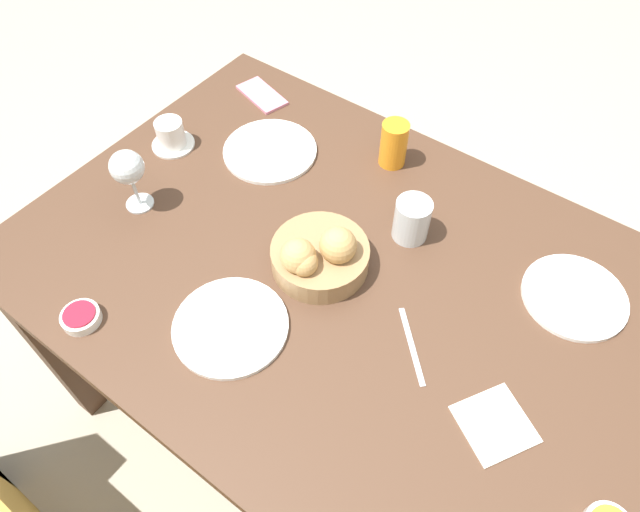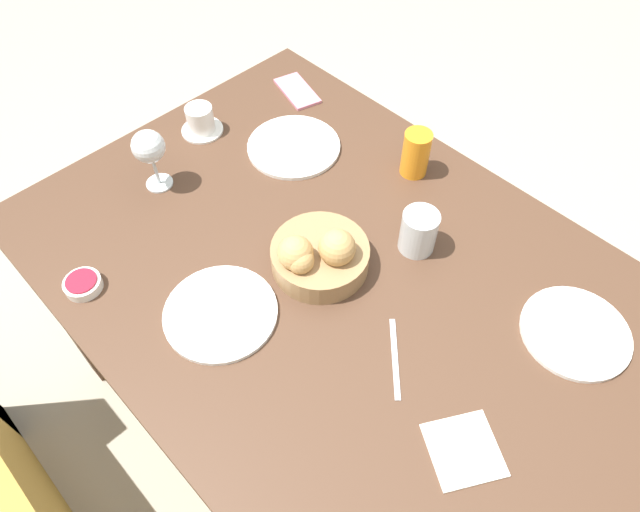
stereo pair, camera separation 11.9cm
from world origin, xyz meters
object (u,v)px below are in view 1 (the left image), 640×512
(plate_far_center, at_px, (231,326))
(wine_glass, at_px, (128,169))
(napkin, at_px, (495,424))
(jam_bowl_berry, at_px, (81,317))
(fork_silver, at_px, (412,346))
(coffee_cup, at_px, (171,135))
(water_tumbler, at_px, (412,220))
(plate_near_right, at_px, (270,151))
(plate_near_left, at_px, (574,297))
(juice_glass, at_px, (394,144))
(cell_phone, at_px, (262,95))
(bread_basket, at_px, (319,256))

(plate_far_center, height_order, wine_glass, wine_glass)
(wine_glass, height_order, napkin, wine_glass)
(jam_bowl_berry, bearing_deg, fork_silver, -148.74)
(napkin, bearing_deg, plate_far_center, 14.22)
(coffee_cup, bearing_deg, water_tumbler, -170.95)
(plate_near_right, height_order, jam_bowl_berry, jam_bowl_berry)
(coffee_cup, xyz_separation_m, jam_bowl_berry, (-0.23, 0.48, -0.02))
(coffee_cup, bearing_deg, jam_bowl_berry, 115.40)
(water_tumbler, bearing_deg, plate_near_left, -171.50)
(plate_near_right, height_order, juice_glass, juice_glass)
(fork_silver, xyz_separation_m, cell_phone, (0.73, -0.43, 0.00))
(plate_far_center, xyz_separation_m, water_tumbler, (-0.16, -0.42, 0.04))
(water_tumbler, bearing_deg, cell_phone, -17.76)
(juice_glass, distance_m, jam_bowl_berry, 0.80)
(plate_far_center, distance_m, cell_phone, 0.74)
(fork_silver, bearing_deg, plate_far_center, 29.71)
(plate_near_right, height_order, coffee_cup, coffee_cup)
(cell_phone, bearing_deg, wine_glass, 93.80)
(bread_basket, relative_size, plate_far_center, 0.90)
(plate_far_center, height_order, juice_glass, juice_glass)
(plate_near_left, relative_size, coffee_cup, 1.97)
(plate_near_left, bearing_deg, coffee_cup, 8.85)
(juice_glass, relative_size, napkin, 0.71)
(wine_glass, xyz_separation_m, jam_bowl_berry, (-0.14, 0.28, -0.10))
(jam_bowl_berry, bearing_deg, coffee_cup, -64.60)
(bread_basket, relative_size, plate_near_right, 0.88)
(plate_far_center, xyz_separation_m, cell_phone, (0.42, -0.60, -0.00))
(plate_near_left, xyz_separation_m, plate_far_center, (0.52, 0.47, 0.00))
(wine_glass, height_order, cell_phone, wine_glass)
(wine_glass, relative_size, coffee_cup, 1.45)
(wine_glass, bearing_deg, plate_near_right, -112.42)
(water_tumbler, bearing_deg, coffee_cup, 9.05)
(fork_silver, height_order, napkin, napkin)
(water_tumbler, bearing_deg, plate_near_right, -3.30)
(bread_basket, bearing_deg, jam_bowl_berry, 51.79)
(fork_silver, bearing_deg, bread_basket, -10.10)
(bread_basket, relative_size, napkin, 1.27)
(coffee_cup, height_order, napkin, coffee_cup)
(plate_near_left, distance_m, fork_silver, 0.36)
(wine_glass, distance_m, cell_phone, 0.49)
(bread_basket, bearing_deg, juice_glass, -82.40)
(plate_near_left, xyz_separation_m, juice_glass, (0.52, -0.12, 0.05))
(fork_silver, bearing_deg, coffee_cup, -9.97)
(napkin, bearing_deg, wine_glass, 0.36)
(water_tumbler, bearing_deg, bread_basket, 61.12)
(jam_bowl_berry, bearing_deg, bread_basket, -128.21)
(wine_glass, relative_size, fork_silver, 1.21)
(plate_near_right, relative_size, juice_glass, 2.03)
(plate_near_right, xyz_separation_m, fork_silver, (-0.57, 0.26, -0.00))
(juice_glass, distance_m, fork_silver, 0.52)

